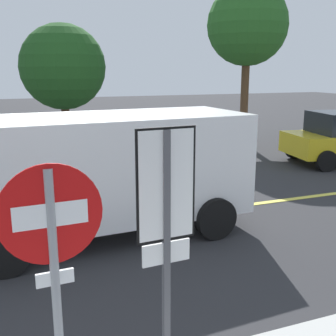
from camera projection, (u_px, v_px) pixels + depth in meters
ground_plane at (40, 232)px, 7.78m from camera, size 80.00×80.00×0.00m
lane_marking_centre at (186, 213)px, 8.82m from camera, size 28.00×0.16×0.01m
stop_sign at (54, 261)px, 3.06m from camera, size 0.76×0.07×2.34m
speed_limit_sign at (166, 215)px, 3.55m from camera, size 0.54×0.06×2.52m
white_van at (104, 167)px, 7.45m from camera, size 5.29×2.46×2.20m
tree_left_verge at (247, 25)px, 15.82m from camera, size 3.11×3.11×6.23m
tree_centre_verge at (63, 67)px, 14.94m from camera, size 3.07×3.07×4.63m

